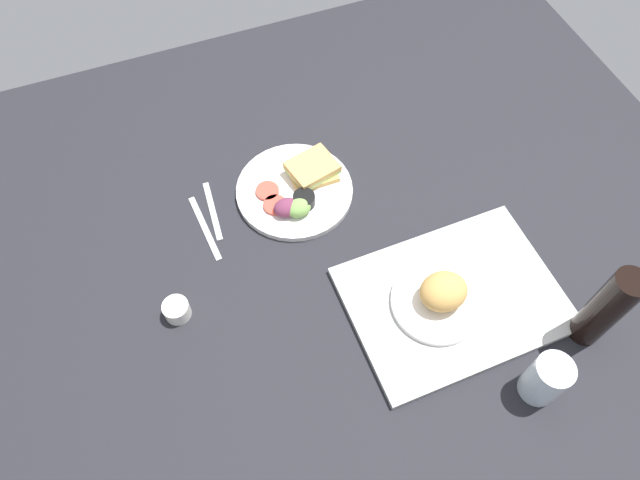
# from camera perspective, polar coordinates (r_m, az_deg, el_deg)

# --- Properties ---
(ground_plane) EXTENTS (1.90, 1.50, 0.03)m
(ground_plane) POSITION_cam_1_polar(r_m,az_deg,el_deg) (1.35, 0.33, 0.07)
(ground_plane) COLOR black
(serving_tray) EXTENTS (0.45, 0.34, 0.02)m
(serving_tray) POSITION_cam_1_polar(r_m,az_deg,el_deg) (1.29, 12.99, -5.62)
(serving_tray) COLOR #B2B2AD
(serving_tray) RESTS_ON ground_plane
(bread_plate_near) EXTENTS (0.20, 0.20, 0.08)m
(bread_plate_near) POSITION_cam_1_polar(r_m,az_deg,el_deg) (1.24, 11.75, -5.45)
(bread_plate_near) COLOR white
(bread_plate_near) RESTS_ON serving_tray
(plate_with_salad) EXTENTS (0.28, 0.28, 0.05)m
(plate_with_salad) POSITION_cam_1_polar(r_m,az_deg,el_deg) (1.39, -2.23, 5.05)
(plate_with_salad) COLOR white
(plate_with_salad) RESTS_ON ground_plane
(drinking_glass) EXTENTS (0.07, 0.07, 0.12)m
(drinking_glass) POSITION_cam_1_polar(r_m,az_deg,el_deg) (1.21, 21.33, -12.64)
(drinking_glass) COLOR silver
(drinking_glass) RESTS_ON ground_plane
(soda_bottle) EXTENTS (0.06, 0.06, 0.23)m
(soda_bottle) POSITION_cam_1_polar(r_m,az_deg,el_deg) (1.25, 26.30, -6.06)
(soda_bottle) COLOR black
(soda_bottle) RESTS_ON ground_plane
(espresso_cup) EXTENTS (0.06, 0.06, 0.04)m
(espresso_cup) POSITION_cam_1_polar(r_m,az_deg,el_deg) (1.27, -13.91, -6.69)
(espresso_cup) COLOR silver
(espresso_cup) RESTS_ON ground_plane
(fork) EXTENTS (0.03, 0.17, 0.01)m
(fork) POSITION_cam_1_polar(r_m,az_deg,el_deg) (1.40, -10.53, 2.88)
(fork) COLOR #B7B7BC
(fork) RESTS_ON ground_plane
(knife) EXTENTS (0.03, 0.19, 0.01)m
(knife) POSITION_cam_1_polar(r_m,az_deg,el_deg) (1.38, -11.28, 1.22)
(knife) COLOR #B7B7BC
(knife) RESTS_ON ground_plane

